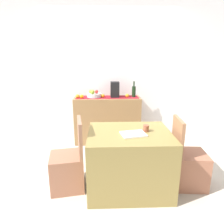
# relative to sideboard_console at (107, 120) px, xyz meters

# --- Properties ---
(ground_plane) EXTENTS (6.40, 6.40, 0.02)m
(ground_plane) POSITION_rel_sideboard_console_xyz_m (0.05, -0.92, -0.45)
(ground_plane) COLOR beige
(ground_plane) RESTS_ON ground
(room_wall_rear) EXTENTS (6.40, 0.06, 2.70)m
(room_wall_rear) POSITION_rel_sideboard_console_xyz_m (0.05, 0.26, 0.91)
(room_wall_rear) COLOR white
(room_wall_rear) RESTS_ON ground
(sideboard_console) EXTENTS (1.24, 0.42, 0.89)m
(sideboard_console) POSITION_rel_sideboard_console_xyz_m (0.00, 0.00, 0.00)
(sideboard_console) COLOR #976F46
(sideboard_console) RESTS_ON ground
(table_runner) EXTENTS (1.17, 0.32, 0.01)m
(table_runner) POSITION_rel_sideboard_console_xyz_m (0.00, 0.00, 0.45)
(table_runner) COLOR maroon
(table_runner) RESTS_ON sideboard_console
(fruit_bowl) EXTENTS (0.27, 0.27, 0.07)m
(fruit_bowl) POSITION_rel_sideboard_console_xyz_m (-0.25, 0.00, 0.48)
(fruit_bowl) COLOR silver
(fruit_bowl) RESTS_ON table_runner
(apple_center) EXTENTS (0.08, 0.08, 0.08)m
(apple_center) POSITION_rel_sideboard_console_xyz_m (-0.27, -0.06, 0.56)
(apple_center) COLOR #94AB34
(apple_center) RESTS_ON fruit_bowl
(apple_left) EXTENTS (0.07, 0.07, 0.07)m
(apple_left) POSITION_rel_sideboard_console_xyz_m (-0.31, 0.03, 0.55)
(apple_left) COLOR #83A93B
(apple_left) RESTS_ON fruit_bowl
(apple_rear) EXTENTS (0.06, 0.06, 0.06)m
(apple_rear) POSITION_rel_sideboard_console_xyz_m (-0.20, 0.02, 0.55)
(apple_rear) COLOR red
(apple_rear) RESTS_ON fruit_bowl
(wine_bottle) EXTENTS (0.07, 0.07, 0.30)m
(wine_bottle) POSITION_rel_sideboard_console_xyz_m (0.50, -0.00, 0.55)
(wine_bottle) COLOR black
(wine_bottle) RESTS_ON sideboard_console
(coffee_maker) EXTENTS (0.16, 0.18, 0.29)m
(coffee_maker) POSITION_rel_sideboard_console_xyz_m (0.14, 0.00, 0.59)
(coffee_maker) COLOR black
(coffee_maker) RESTS_ON sideboard_console
(orange_loose_far) EXTENTS (0.07, 0.07, 0.07)m
(orange_loose_far) POSITION_rel_sideboard_console_xyz_m (-0.55, -0.07, 0.48)
(orange_loose_far) COLOR orange
(orange_loose_far) RESTS_ON sideboard_console
(orange_loose_end) EXTENTS (0.07, 0.07, 0.07)m
(orange_loose_end) POSITION_rel_sideboard_console_xyz_m (-0.08, -0.03, 0.48)
(orange_loose_end) COLOR orange
(orange_loose_end) RESTS_ON sideboard_console
(orange_loose_near_bowl) EXTENTS (0.07, 0.07, 0.07)m
(orange_loose_near_bowl) POSITION_rel_sideboard_console_xyz_m (-0.47, -0.09, 0.48)
(orange_loose_near_bowl) COLOR orange
(orange_loose_near_bowl) RESTS_ON sideboard_console
(orange_loose_mid) EXTENTS (0.07, 0.07, 0.07)m
(orange_loose_mid) POSITION_rel_sideboard_console_xyz_m (0.37, -0.04, 0.48)
(orange_loose_mid) COLOR orange
(orange_loose_mid) RESTS_ON sideboard_console
(dining_table) EXTENTS (1.00, 0.82, 0.74)m
(dining_table) POSITION_rel_sideboard_console_xyz_m (0.25, -1.46, -0.07)
(dining_table) COLOR olive
(dining_table) RESTS_ON ground
(open_book) EXTENTS (0.32, 0.26, 0.02)m
(open_book) POSITION_rel_sideboard_console_xyz_m (0.28, -1.54, 0.30)
(open_book) COLOR white
(open_book) RESTS_ON dining_table
(coffee_cup) EXTENTS (0.07, 0.07, 0.08)m
(coffee_cup) POSITION_rel_sideboard_console_xyz_m (0.45, -1.43, 0.34)
(coffee_cup) COLOR brown
(coffee_cup) RESTS_ON dining_table
(chair_near_window) EXTENTS (0.46, 0.46, 0.90)m
(chair_near_window) POSITION_rel_sideboard_console_xyz_m (-0.51, -1.46, -0.18)
(chair_near_window) COLOR #9E664E
(chair_near_window) RESTS_ON ground
(chair_by_corner) EXTENTS (0.43, 0.43, 0.90)m
(chair_by_corner) POSITION_rel_sideboard_console_xyz_m (1.01, -1.46, -0.18)
(chair_by_corner) COLOR #A4664C
(chair_by_corner) RESTS_ON ground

